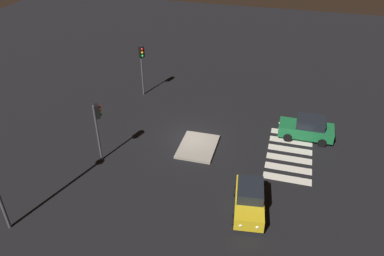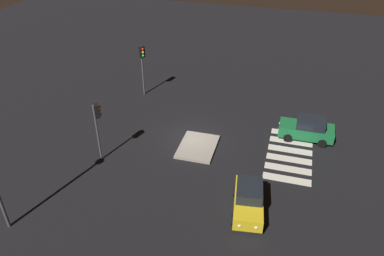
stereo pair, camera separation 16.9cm
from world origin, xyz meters
The scene contains 7 objects.
ground_plane centered at (0.00, 0.00, 0.00)m, with size 80.00×80.00×0.00m, color black.
traffic_island centered at (-1.01, -0.73, 0.09)m, with size 3.60×2.72×0.18m.
car_yellow centered at (-6.41, -5.34, 0.84)m, with size 4.11×2.26×1.72m.
car_green centered at (2.52, -8.47, 0.88)m, with size 1.98×4.16×1.80m.
traffic_light_west centered at (-4.19, 5.42, 3.36)m, with size 0.54×0.53×4.43m.
traffic_light_north centered at (5.93, 6.31, 3.58)m, with size 0.54×0.53×4.74m.
crosswalk_near centered at (0.00, -7.43, 0.01)m, with size 6.45×3.20×0.02m.
Camera 1 is at (-23.22, -6.48, 16.42)m, focal length 35.13 mm.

